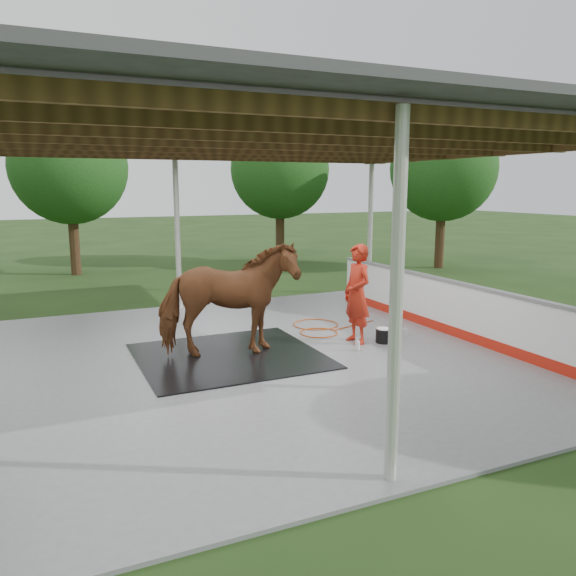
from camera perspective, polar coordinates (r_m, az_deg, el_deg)
name	(u,v)px	position (r m, az deg, el deg)	size (l,w,h in m)	color
ground	(242,360)	(10.36, -4.71, -7.34)	(100.00, 100.00, 0.00)	#1E3814
concrete_slab	(242,359)	(10.35, -4.71, -7.21)	(12.00, 10.00, 0.05)	slate
pavilion_structure	(238,136)	(9.91, -5.06, 15.08)	(12.60, 10.60, 4.05)	beige
dasher_board	(444,307)	(12.46, 15.58, -1.84)	(0.16, 8.00, 1.15)	red
tree_belt	(238,151)	(10.84, -5.13, 13.73)	(28.00, 28.00, 5.80)	#382314
rubber_mat	(229,356)	(10.44, -5.99, -6.86)	(3.25, 3.04, 0.02)	black
horse	(228,299)	(10.18, -6.10, -1.17)	(1.13, 2.47, 2.09)	brown
handler	(357,294)	(11.15, 7.04, -0.61)	(0.72, 0.47, 1.97)	#B22213
wash_bucket	(383,335)	(11.41, 9.67, -4.75)	(0.31, 0.31, 0.29)	black
soap_bottle_a	(358,344)	(10.79, 7.08, -5.66)	(0.10, 0.10, 0.26)	silver
soap_bottle_b	(406,330)	(12.04, 11.87, -4.24)	(0.10, 0.10, 0.21)	#338CD8
hose_coil	(318,327)	(12.43, 3.02, -4.02)	(2.05, 1.60, 0.02)	#B2420C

